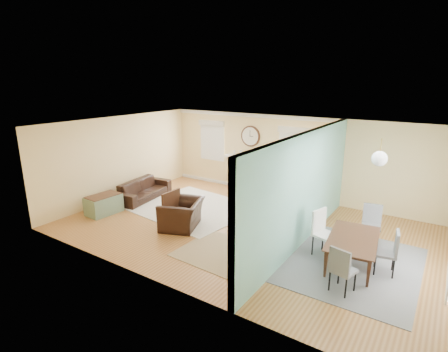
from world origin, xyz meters
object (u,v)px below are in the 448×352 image
at_px(sofa, 143,189).
at_px(credenza, 310,204).
at_px(eames_chair, 182,214).
at_px(green_chair, 272,194).
at_px(dining_table, 354,251).

height_order(sofa, credenza, credenza).
relative_size(eames_chair, credenza, 0.80).
relative_size(sofa, green_chair, 2.96).
bearing_deg(dining_table, sofa, 78.28).
bearing_deg(credenza, green_chair, 161.14).
relative_size(eames_chair, dining_table, 0.66).
xyz_separation_m(sofa, eames_chair, (2.48, -1.05, 0.06)).
height_order(sofa, eames_chair, eames_chair).
xyz_separation_m(sofa, dining_table, (6.62, -0.58, -0.00)).
bearing_deg(dining_table, credenza, 33.60).
xyz_separation_m(sofa, green_chair, (3.65, 1.80, 0.02)).
relative_size(green_chair, credenza, 0.50).
height_order(eames_chair, green_chair, eames_chair).
bearing_deg(green_chair, dining_table, 168.64).
xyz_separation_m(eames_chair, green_chair, (1.17, 2.85, -0.05)).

